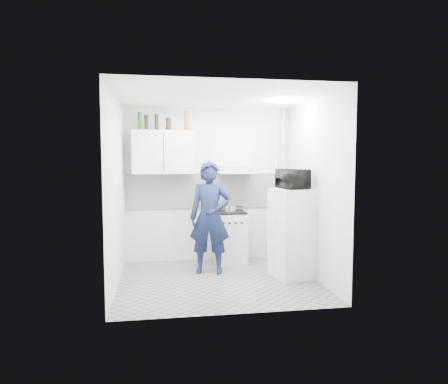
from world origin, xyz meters
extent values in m
plane|color=slate|center=(0.00, 0.00, 0.00)|extent=(2.80, 2.80, 0.00)
plane|color=white|center=(0.00, 0.00, 2.60)|extent=(2.80, 2.80, 0.00)
plane|color=silver|center=(0.00, 1.25, 1.30)|extent=(2.80, 0.00, 2.80)
plane|color=silver|center=(-1.40, 0.00, 1.30)|extent=(0.00, 2.60, 2.60)
plane|color=silver|center=(1.40, 0.00, 1.30)|extent=(0.00, 2.60, 2.60)
imported|color=#111939|center=(-0.07, 0.44, 0.85)|extent=(0.69, 0.53, 1.71)
cube|color=silver|center=(0.33, 1.00, 0.42)|extent=(0.52, 0.52, 0.84)
cube|color=white|center=(1.10, 0.04, 0.65)|extent=(0.65, 0.65, 1.31)
cube|color=black|center=(0.33, 1.00, 0.85)|extent=(0.50, 0.50, 0.03)
cylinder|color=silver|center=(0.35, 1.01, 0.92)|extent=(0.18, 0.18, 0.10)
imported|color=black|center=(1.10, 0.04, 1.45)|extent=(0.55, 0.40, 0.28)
cylinder|color=#144C1E|center=(-1.12, 1.07, 2.35)|extent=(0.07, 0.07, 0.29)
cylinder|color=black|center=(-1.02, 1.07, 2.32)|extent=(0.06, 0.06, 0.25)
cylinder|color=black|center=(-0.86, 1.07, 2.33)|extent=(0.06, 0.06, 0.26)
cylinder|color=black|center=(-0.67, 1.07, 2.30)|extent=(0.08, 0.08, 0.21)
cylinder|color=brown|center=(-0.37, 1.07, 2.36)|extent=(0.08, 0.08, 0.31)
cube|color=white|center=(-0.75, 1.07, 1.85)|extent=(1.00, 0.35, 0.70)
cube|color=silver|center=(0.45, 1.00, 1.57)|extent=(0.60, 0.50, 0.14)
cube|color=white|center=(0.00, 1.24, 1.20)|extent=(2.74, 0.03, 0.60)
cylinder|color=silver|center=(1.30, 1.17, 1.30)|extent=(0.05, 0.05, 2.60)
cylinder|color=silver|center=(1.18, 1.17, 1.30)|extent=(0.04, 0.04, 2.60)
cylinder|color=white|center=(1.00, 0.20, 2.57)|extent=(0.10, 0.10, 0.02)
camera|label=1|loc=(-0.79, -5.53, 1.73)|focal=32.00mm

